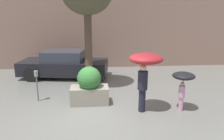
{
  "coord_description": "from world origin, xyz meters",
  "views": [
    {
      "loc": [
        0.14,
        -6.44,
        3.15
      ],
      "look_at": [
        0.83,
        1.6,
        1.05
      ],
      "focal_mm": 35.0,
      "sensor_mm": 36.0,
      "label": 1
    }
  ],
  "objects": [
    {
      "name": "person_adult",
      "position": [
        1.78,
        0.21,
        1.57
      ],
      "size": [
        1.09,
        1.09,
        1.93
      ],
      "rotation": [
        0.0,
        0.0,
        0.77
      ],
      "color": "#1E1E2D",
      "rests_on": "ground"
    },
    {
      "name": "building_facade",
      "position": [
        0.0,
        6.5,
        3.0
      ],
      "size": [
        18.0,
        0.3,
        6.0
      ],
      "color": "#8C6B5B",
      "rests_on": "ground"
    },
    {
      "name": "parked_car_near",
      "position": [
        -1.35,
        4.44,
        0.64
      ],
      "size": [
        4.51,
        2.42,
        1.36
      ],
      "rotation": [
        0.0,
        0.0,
        1.42
      ],
      "color": "black",
      "rests_on": "ground"
    },
    {
      "name": "planter_box",
      "position": [
        -0.03,
        0.95,
        0.63
      ],
      "size": [
        1.34,
        0.84,
        1.35
      ],
      "color": "gray",
      "rests_on": "ground"
    },
    {
      "name": "person_child",
      "position": [
        3.03,
        0.12,
        1.07
      ],
      "size": [
        0.73,
        0.73,
        1.3
      ],
      "rotation": [
        0.0,
        0.0,
        0.99
      ],
      "color": "#D199B7",
      "rests_on": "ground"
    },
    {
      "name": "ground_plane",
      "position": [
        0.0,
        0.0,
        0.0
      ],
      "size": [
        40.0,
        40.0,
        0.0
      ],
      "primitive_type": "plane",
      "color": "slate"
    },
    {
      "name": "parking_meter",
      "position": [
        -1.94,
        1.32,
        0.83
      ],
      "size": [
        0.14,
        0.14,
        1.15
      ],
      "color": "#595B60",
      "rests_on": "ground"
    }
  ]
}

